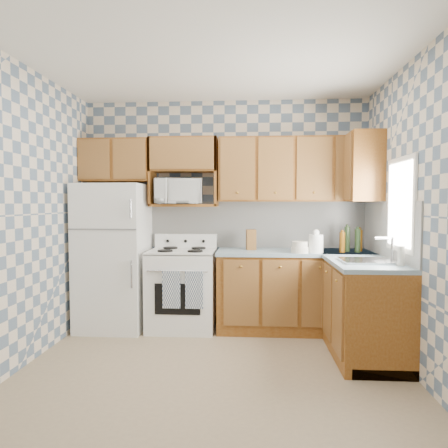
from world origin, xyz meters
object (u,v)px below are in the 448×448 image
Objects in this scene: electric_kettle at (316,244)px; stove_body at (183,290)px; refrigerator at (114,256)px; microwave at (177,192)px.

stove_body is at bearing 173.75° from electric_kettle.
stove_body is at bearing 1.78° from refrigerator.
microwave reaches higher than stove_body.
stove_body is 1.62m from electric_kettle.
electric_kettle is (1.58, -0.26, -0.58)m from microwave.
refrigerator is 1.06m from microwave.
stove_body is (0.80, 0.03, -0.39)m from refrigerator.
microwave is at bearing 9.80° from refrigerator.
microwave is at bearing 129.05° from stove_body.
refrigerator is 0.89m from stove_body.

